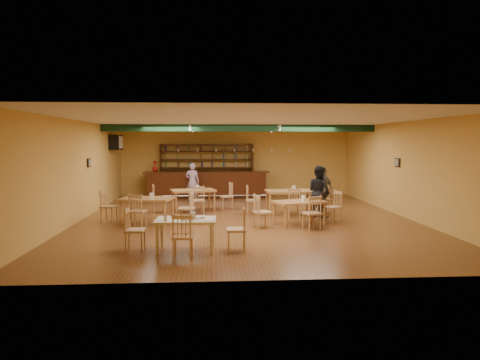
{
  "coord_description": "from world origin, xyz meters",
  "views": [
    {
      "loc": [
        -1.03,
        -13.21,
        2.36
      ],
      "look_at": [
        -0.14,
        0.6,
        1.15
      ],
      "focal_mm": 32.54,
      "sensor_mm": 36.0,
      "label": 1
    }
  ],
  "objects": [
    {
      "name": "ac_unit",
      "position": [
        -4.8,
        4.2,
        2.35
      ],
      "size": [
        0.34,
        0.7,
        0.48
      ],
      "primitive_type": "cube",
      "color": "silver",
      "rests_on": "wall_left"
    },
    {
      "name": "dining_table_c",
      "position": [
        -2.94,
        -0.47,
        0.37
      ],
      "size": [
        1.63,
        1.18,
        0.74
      ],
      "primitive_type": "cube",
      "rotation": [
        0.0,
        0.0,
        -0.22
      ],
      "color": "#9F6338",
      "rests_on": "ground"
    },
    {
      "name": "pizza_server",
      "position": [
        -1.37,
        -3.79,
        0.71
      ],
      "size": [
        0.32,
        0.24,
        0.0
      ],
      "primitive_type": "cube",
      "rotation": [
        0.0,
        0.0,
        -0.53
      ],
      "color": "silver",
      "rests_on": "pizza_tray"
    },
    {
      "name": "picture_right",
      "position": [
        4.97,
        0.5,
        1.7
      ],
      "size": [
        0.04,
        0.34,
        0.28
      ],
      "primitive_type": "cube",
      "color": "black",
      "rests_on": "wall_right"
    },
    {
      "name": "ceiling_beam",
      "position": [
        0.0,
        2.8,
        2.87
      ],
      "size": [
        10.0,
        0.3,
        0.25
      ],
      "primitive_type": "cube",
      "color": "black",
      "rests_on": "ceiling"
    },
    {
      "name": "side_plate",
      "position": [
        -1.1,
        -4.02,
        0.7
      ],
      "size": [
        0.23,
        0.23,
        0.01
      ],
      "primitive_type": "cylinder",
      "rotation": [
        0.0,
        0.0,
        -0.03
      ],
      "color": "white",
      "rests_on": "near_table"
    },
    {
      "name": "patron_right_b",
      "position": [
        2.62,
        0.84,
        0.78
      ],
      "size": [
        0.97,
        0.84,
        1.56
      ],
      "primitive_type": "imported",
      "rotation": [
        0.0,
        0.0,
        3.76
      ],
      "color": "gray",
      "rests_on": "ground"
    },
    {
      "name": "dining_table_b",
      "position": [
        1.51,
        0.9,
        0.39
      ],
      "size": [
        1.55,
        0.94,
        0.77
      ],
      "primitive_type": "cube",
      "rotation": [
        0.0,
        0.0,
        0.01
      ],
      "color": "#9F6338",
      "rests_on": "ground"
    },
    {
      "name": "picture_left",
      "position": [
        -4.97,
        1.0,
        1.7
      ],
      "size": [
        0.04,
        0.34,
        0.28
      ],
      "primitive_type": "cube",
      "color": "black",
      "rests_on": "wall_left"
    },
    {
      "name": "patron_bar",
      "position": [
        -1.82,
        4.33,
        0.77
      ],
      "size": [
        0.6,
        0.43,
        1.53
      ],
      "primitive_type": "imported",
      "rotation": [
        0.0,
        0.0,
        3.02
      ],
      "color": "purple",
      "rests_on": "ground"
    },
    {
      "name": "patron_right_a",
      "position": [
        2.31,
        0.1,
        0.81
      ],
      "size": [
        0.92,
        0.99,
        1.63
      ],
      "primitive_type": "imported",
      "rotation": [
        0.0,
        0.0,
        2.08
      ],
      "color": "black",
      "rests_on": "ground"
    },
    {
      "name": "dining_table_a",
      "position": [
        -1.68,
        1.68,
        0.37
      ],
      "size": [
        1.64,
        1.21,
        0.73
      ],
      "primitive_type": "cube",
      "rotation": [
        0.0,
        0.0,
        0.25
      ],
      "color": "#9F6338",
      "rests_on": "ground"
    },
    {
      "name": "pizza_tray",
      "position": [
        -1.51,
        -3.84,
        0.7
      ],
      "size": [
        0.52,
        0.52,
        0.01
      ],
      "primitive_type": "cylinder",
      "rotation": [
        0.0,
        0.0,
        -0.37
      ],
      "color": "silver",
      "rests_on": "near_table"
    },
    {
      "name": "back_bar_hutch",
      "position": [
        -1.25,
        5.78,
        1.14
      ],
      "size": [
        4.05,
        0.4,
        2.28
      ],
      "primitive_type": "cube",
      "color": "#36180A",
      "rests_on": "ground"
    },
    {
      "name": "poinsettia",
      "position": [
        -3.42,
        5.15,
        1.35
      ],
      "size": [
        0.32,
        0.32,
        0.44
      ],
      "primitive_type": "imported",
      "rotation": [
        0.0,
        0.0,
        0.35
      ],
      "color": "#B11710",
      "rests_on": "bar_counter"
    },
    {
      "name": "track_rail_right",
      "position": [
        1.4,
        3.4,
        2.94
      ],
      "size": [
        0.05,
        2.5,
        0.05
      ],
      "primitive_type": "cube",
      "color": "silver",
      "rests_on": "ceiling"
    },
    {
      "name": "napkin_stack",
      "position": [
        -1.28,
        -3.65,
        0.71
      ],
      "size": [
        0.22,
        0.17,
        0.03
      ],
      "primitive_type": "cube",
      "rotation": [
        0.0,
        0.0,
        -0.11
      ],
      "color": "white",
      "rests_on": "near_table"
    },
    {
      "name": "near_table",
      "position": [
        -1.61,
        -3.84,
        0.35
      ],
      "size": [
        1.33,
        0.88,
        0.7
      ],
      "primitive_type": "cube",
      "rotation": [
        0.0,
        0.0,
        -0.03
      ],
      "color": "tan",
      "rests_on": "ground"
    },
    {
      "name": "parmesan_shaker",
      "position": [
        -2.02,
        -3.97,
        0.75
      ],
      "size": [
        0.08,
        0.08,
        0.11
      ],
      "primitive_type": "cylinder",
      "rotation": [
        0.0,
        0.0,
        -0.03
      ],
      "color": "#EAE5C6",
      "rests_on": "near_table"
    },
    {
      "name": "dining_table_d",
      "position": [
        1.42,
        -1.16,
        0.35
      ],
      "size": [
        1.6,
        1.25,
        0.7
      ],
      "primitive_type": "cube",
      "rotation": [
        0.0,
        0.0,
        0.33
      ],
      "color": "#9F6338",
      "rests_on": "ground"
    },
    {
      "name": "track_rail_left",
      "position": [
        -1.8,
        3.4,
        2.94
      ],
      "size": [
        0.05,
        2.5,
        0.05
      ],
      "primitive_type": "cube",
      "color": "silver",
      "rests_on": "ceiling"
    },
    {
      "name": "bar_counter",
      "position": [
        -1.25,
        5.15,
        0.56
      ],
      "size": [
        5.23,
        0.85,
        1.13
      ],
      "primitive_type": "cube",
      "color": "#36180A",
      "rests_on": "ground"
    },
    {
      "name": "floor",
      "position": [
        0.0,
        0.0,
        0.0
      ],
      "size": [
        12.0,
        12.0,
        0.0
      ],
      "primitive_type": "plane",
      "color": "brown",
      "rests_on": "ground"
    }
  ]
}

